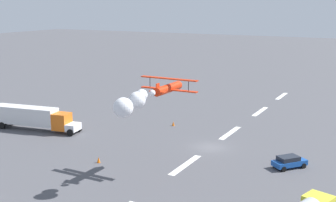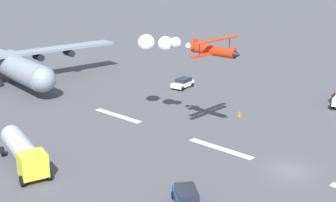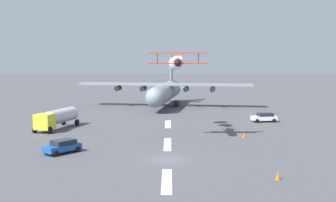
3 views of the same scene
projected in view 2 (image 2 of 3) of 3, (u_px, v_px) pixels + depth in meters
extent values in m
plane|color=#4C4C51|center=(290.00, 171.00, 44.95)|extent=(440.00, 440.00, 0.00)
cube|color=white|center=(220.00, 148.00, 50.16)|extent=(8.00, 0.90, 0.01)
cube|color=white|center=(118.00, 116.00, 60.58)|extent=(8.00, 0.90, 0.01)
cylinder|color=gray|center=(11.00, 65.00, 74.72)|extent=(23.81, 7.18, 3.80)
sphere|color=gray|center=(43.00, 80.00, 66.07)|extent=(3.61, 3.61, 3.61)
cube|color=gray|center=(10.00, 55.00, 74.22)|extent=(8.56, 37.12, 0.40)
cylinder|color=black|center=(39.00, 57.00, 77.01)|extent=(2.53, 1.44, 1.10)
cylinder|color=black|center=(69.00, 53.00, 80.40)|extent=(2.53, 1.44, 1.10)
cube|color=black|center=(24.00, 77.00, 77.65)|extent=(3.31, 1.46, 1.20)
cylinder|color=red|center=(213.00, 51.00, 49.57)|extent=(5.46, 1.10, 1.03)
cube|color=red|center=(215.00, 52.00, 49.48)|extent=(0.75, 7.45, 0.12)
cube|color=red|center=(215.00, 40.00, 49.10)|extent=(0.75, 7.45, 0.12)
cylinder|color=black|center=(230.00, 43.00, 51.12)|extent=(0.08, 0.08, 1.31)
cylinder|color=black|center=(199.00, 50.00, 47.46)|extent=(0.08, 0.08, 1.31)
cube|color=red|center=(196.00, 44.00, 51.03)|extent=(0.70, 0.11, 1.10)
cube|color=red|center=(195.00, 47.00, 51.15)|extent=(0.63, 2.01, 0.08)
cone|color=black|center=(237.00, 55.00, 47.57)|extent=(0.71, 0.88, 0.87)
sphere|color=white|center=(188.00, 46.00, 51.90)|extent=(0.70, 0.70, 0.70)
sphere|color=white|center=(176.00, 43.00, 53.28)|extent=(1.28, 1.28, 1.28)
sphere|color=white|center=(166.00, 44.00, 54.05)|extent=(1.80, 1.80, 1.80)
sphere|color=white|center=(146.00, 43.00, 55.86)|extent=(2.03, 2.03, 2.03)
cylinder|color=black|center=(332.00, 105.00, 63.00)|extent=(0.51, 1.14, 1.10)
cube|color=yellow|center=(33.00, 164.00, 42.50)|extent=(2.81, 2.94, 2.20)
cylinder|color=#B7BCC6|center=(20.00, 145.00, 46.16)|extent=(7.23, 4.03, 2.10)
cylinder|color=black|center=(49.00, 175.00, 42.92)|extent=(1.05, 0.60, 1.00)
cylinder|color=black|center=(26.00, 147.00, 49.33)|extent=(1.05, 0.60, 1.00)
cylinder|color=black|center=(22.00, 181.00, 41.74)|extent=(1.05, 0.60, 1.00)
cylinder|color=black|center=(2.00, 151.00, 48.14)|extent=(1.05, 0.60, 1.00)
cube|color=white|center=(183.00, 84.00, 73.27)|extent=(2.31, 4.28, 0.65)
cube|color=#1E232D|center=(183.00, 80.00, 73.25)|extent=(1.96, 2.64, 0.55)
cylinder|color=black|center=(183.00, 89.00, 71.75)|extent=(0.30, 0.66, 0.64)
cylinder|color=black|center=(192.00, 85.00, 74.00)|extent=(0.30, 0.66, 0.64)
cylinder|color=black|center=(173.00, 87.00, 72.73)|extent=(0.30, 0.66, 0.64)
cylinder|color=black|center=(183.00, 83.00, 74.98)|extent=(0.30, 0.66, 0.64)
cube|color=#194CA5|center=(187.00, 200.00, 38.25)|extent=(4.43, 4.10, 0.65)
cube|color=#1E232D|center=(186.00, 192.00, 38.26)|extent=(3.03, 2.91, 0.55)
cylinder|color=black|center=(194.00, 194.00, 39.88)|extent=(0.63, 0.58, 0.64)
cylinder|color=black|center=(173.00, 195.00, 39.63)|extent=(0.63, 0.58, 0.64)
cone|color=orange|center=(239.00, 114.00, 60.15)|extent=(0.44, 0.44, 0.75)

